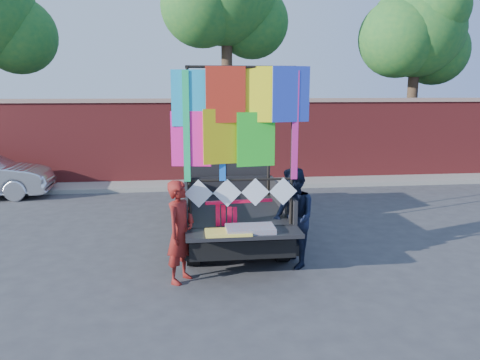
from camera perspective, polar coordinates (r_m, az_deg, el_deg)
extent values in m
plane|color=#38383A|center=(8.11, -3.30, -9.97)|extent=(90.00, 90.00, 0.00)
cube|color=maroon|center=(14.65, -5.05, 4.55)|extent=(30.00, 0.35, 2.50)
cube|color=gray|center=(14.56, -5.14, 9.64)|extent=(30.00, 0.45, 0.12)
cube|color=gray|center=(14.15, -4.88, -0.56)|extent=(30.00, 1.20, 0.12)
sphere|color=#1C6327|center=(17.04, -25.38, 15.59)|extent=(2.40, 2.40, 2.40)
cylinder|color=#38281C|center=(15.82, -1.60, 10.45)|extent=(0.36, 0.36, 5.46)
sphere|color=#1C6327|center=(16.46, 1.52, 18.64)|extent=(2.40, 2.40, 2.40)
sphere|color=#1C6327|center=(15.67, -4.66, 20.43)|extent=(2.60, 2.60, 2.60)
cylinder|color=#38281C|center=(17.65, 20.17, 8.37)|extent=(0.36, 0.36, 4.55)
sphere|color=#1C6327|center=(17.75, 20.75, 16.77)|extent=(3.20, 3.20, 3.20)
sphere|color=#1C6327|center=(18.46, 22.59, 14.37)|extent=(2.40, 2.40, 2.40)
sphere|color=#1C6327|center=(17.10, 18.68, 16.04)|extent=(2.60, 2.60, 2.60)
sphere|color=#1C6327|center=(17.44, 22.78, 18.90)|extent=(2.20, 2.20, 2.20)
cylinder|color=black|center=(10.43, -6.05, -3.35)|extent=(0.21, 0.64, 0.64)
cylinder|color=black|center=(7.93, -5.77, -8.04)|extent=(0.21, 0.64, 0.64)
cylinder|color=black|center=(10.56, 2.19, -3.12)|extent=(0.21, 0.64, 0.64)
cylinder|color=black|center=(8.09, 5.08, -7.64)|extent=(0.21, 0.64, 0.64)
cube|color=black|center=(9.12, -1.18, -4.34)|extent=(1.65, 4.06, 0.29)
cube|color=black|center=(8.35, -0.70, -3.86)|extent=(1.74, 2.23, 0.10)
cube|color=black|center=(8.26, -6.60, -2.59)|extent=(0.06, 2.23, 0.44)
cube|color=black|center=(8.43, 5.07, -2.28)|extent=(0.06, 2.23, 0.44)
cube|color=black|center=(9.36, -1.41, -0.89)|extent=(1.74, 0.06, 0.44)
cube|color=black|center=(10.27, -1.91, 0.46)|extent=(1.74, 1.55, 1.21)
cube|color=#8C9EAD|center=(9.78, -1.70, 2.22)|extent=(1.55, 0.06, 0.53)
cube|color=#8C9EAD|center=(10.95, -2.24, 2.15)|extent=(1.55, 0.10, 0.68)
cube|color=black|center=(11.36, -2.36, 0.25)|extent=(1.69, 0.87, 0.53)
cube|color=black|center=(7.06, 0.47, -6.54)|extent=(1.74, 0.53, 0.06)
cube|color=black|center=(7.38, 0.25, -8.74)|extent=(1.79, 0.15, 0.17)
cylinder|color=black|center=(7.07, -6.27, 3.72)|extent=(0.05, 0.05, 2.42)
cylinder|color=black|center=(9.09, -6.41, 5.36)|extent=(0.05, 0.05, 2.42)
cylinder|color=black|center=(7.25, 6.39, 3.91)|extent=(0.05, 0.05, 2.42)
cylinder|color=black|center=(9.23, 3.53, 5.50)|extent=(0.05, 0.05, 2.42)
cylinder|color=black|center=(7.07, 0.15, 13.62)|extent=(1.65, 0.04, 0.04)
cylinder|color=black|center=(9.09, -1.44, 13.06)|extent=(1.65, 0.04, 0.04)
cylinder|color=black|center=(8.03, -6.54, 13.25)|extent=(0.04, 2.08, 0.04)
cylinder|color=black|center=(8.20, 4.93, 13.24)|extent=(0.04, 2.08, 0.04)
cylinder|color=black|center=(7.19, 0.14, 0.02)|extent=(1.65, 0.04, 0.04)
cube|color=#19ADE5|center=(6.99, -5.84, 10.02)|extent=(0.60, 0.01, 0.82)
cube|color=red|center=(6.98, -1.80, 10.07)|extent=(0.60, 0.01, 0.82)
cube|color=yellow|center=(7.07, 2.14, 10.08)|extent=(0.60, 0.01, 0.82)
cube|color=blue|center=(7.13, 6.10, 10.04)|extent=(0.60, 0.01, 0.82)
cube|color=#FF1C96|center=(7.03, -5.74, 4.89)|extent=(0.60, 0.01, 0.82)
cube|color=yellow|center=(7.02, -1.77, 4.93)|extent=(0.60, 0.01, 0.82)
cube|color=#2BF82D|center=(7.11, 2.11, 5.01)|extent=(0.60, 0.01, 0.82)
cube|color=#1BDA75|center=(6.99, -6.57, 6.43)|extent=(0.10, 0.01, 1.65)
cube|color=#D12284|center=(7.19, 6.75, 6.56)|extent=(0.10, 0.01, 1.65)
cube|color=blue|center=(7.01, -2.19, 6.51)|extent=(0.10, 0.01, 1.65)
cube|color=white|center=(7.16, -5.07, -1.67)|extent=(0.44, 0.01, 0.44)
cube|color=white|center=(7.18, -1.57, -1.58)|extent=(0.44, 0.01, 0.44)
cube|color=white|center=(7.23, 1.89, -1.49)|extent=(0.44, 0.01, 0.44)
cube|color=white|center=(7.31, 5.30, -1.40)|extent=(0.44, 0.01, 0.44)
cube|color=red|center=(7.05, 1.26, -5.98)|extent=(0.73, 0.44, 0.08)
cube|color=#FFE850|center=(6.95, -1.45, -6.40)|extent=(0.68, 0.39, 0.04)
imported|color=maroon|center=(7.15, -7.27, -6.26)|extent=(0.62, 0.69, 1.58)
imported|color=black|center=(7.73, 6.49, -4.61)|extent=(0.78, 0.92, 1.66)
cube|color=#FF0D37|center=(7.29, -0.11, -2.63)|extent=(1.06, 0.16, 0.04)
cube|color=#FF0D37|center=(7.33, -2.71, -5.29)|extent=(0.07, 0.02, 0.62)
cube|color=#FF0D37|center=(7.34, -2.01, -5.42)|extent=(0.07, 0.02, 0.62)
cube|color=#FF0D37|center=(7.36, -1.31, -5.55)|extent=(0.07, 0.02, 0.62)
cube|color=#FF0D37|center=(7.37, -0.61, -5.68)|extent=(0.07, 0.02, 0.62)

